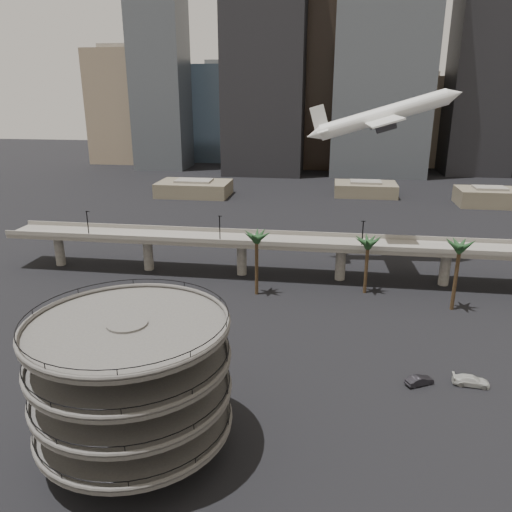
# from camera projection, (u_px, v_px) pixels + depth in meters

# --- Properties ---
(ground) EXTENTS (700.00, 700.00, 0.00)m
(ground) POSITION_uv_depth(u_px,v_px,m) (253.00, 436.00, 60.36)
(ground) COLOR black
(ground) RESTS_ON ground
(parking_ramp) EXTENTS (22.20, 22.20, 17.35)m
(parking_ramp) POSITION_uv_depth(u_px,v_px,m) (132.00, 375.00, 55.29)
(parking_ramp) COLOR #4C4A47
(parking_ramp) RESTS_ON ground
(overpass) EXTENTS (130.00, 9.30, 14.70)m
(overpass) POSITION_uv_depth(u_px,v_px,m) (291.00, 245.00, 109.63)
(overpass) COLOR slate
(overpass) RESTS_ON ground
(palm_trees) EXTENTS (42.40, 10.40, 14.00)m
(palm_trees) POSITION_uv_depth(u_px,v_px,m) (359.00, 244.00, 96.69)
(palm_trees) COLOR #49361F
(palm_trees) RESTS_ON ground
(low_buildings) EXTENTS (135.00, 27.50, 6.80)m
(low_buildings) POSITION_uv_depth(u_px,v_px,m) (327.00, 191.00, 192.01)
(low_buildings) COLOR brown
(low_buildings) RESTS_ON ground
(skyline) EXTENTS (269.00, 86.00, 135.31)m
(skyline) POSITION_uv_depth(u_px,v_px,m) (349.00, 69.00, 246.24)
(skyline) COLOR #83705B
(skyline) RESTS_ON ground
(airborne_jet) EXTENTS (34.37, 30.44, 13.06)m
(airborne_jet) POSITION_uv_depth(u_px,v_px,m) (382.00, 116.00, 110.83)
(airborne_jet) COLOR silver
(airborne_jet) RESTS_ON ground
(car_a) EXTENTS (4.54, 2.63, 1.45)m
(car_a) POSITION_uv_depth(u_px,v_px,m) (204.00, 340.00, 82.10)
(car_a) COLOR maroon
(car_a) RESTS_ON ground
(car_b) EXTENTS (4.33, 3.22, 1.36)m
(car_b) POSITION_uv_depth(u_px,v_px,m) (419.00, 381.00, 70.74)
(car_b) COLOR black
(car_b) RESTS_ON ground
(car_c) EXTENTS (5.17, 2.41, 1.46)m
(car_c) POSITION_uv_depth(u_px,v_px,m) (471.00, 381.00, 70.65)
(car_c) COLOR silver
(car_c) RESTS_ON ground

